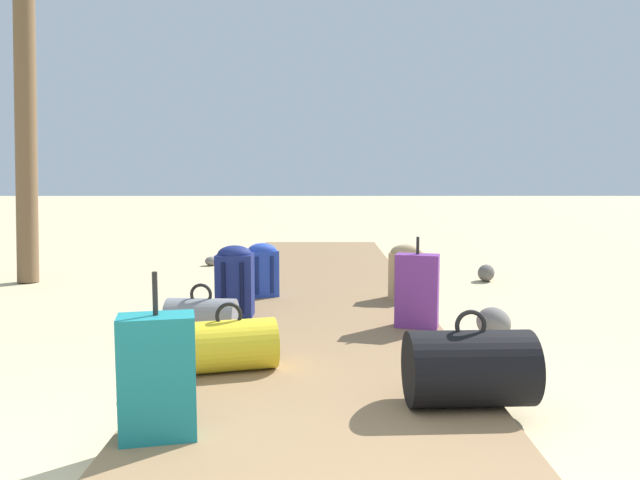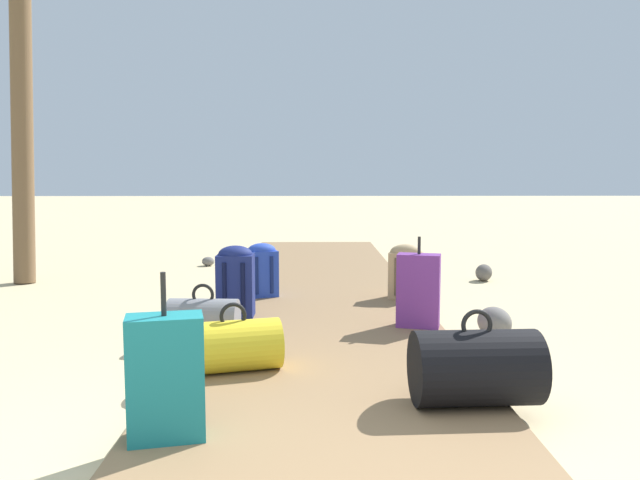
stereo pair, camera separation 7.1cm
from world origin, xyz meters
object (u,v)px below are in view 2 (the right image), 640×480
(backpack_tan, at_px, (406,270))
(duffel_bag_yellow, at_px, (233,345))
(backpack_navy, at_px, (236,279))
(duffel_bag_grey, at_px, (203,318))
(duffel_bag_black, at_px, (476,367))
(backpack_blue, at_px, (262,268))
(suitcase_purple, at_px, (418,290))
(suitcase_teal, at_px, (166,377))

(backpack_tan, height_order, duffel_bag_yellow, backpack_tan)
(backpack_tan, xyz_separation_m, duffel_bag_yellow, (-1.37, -2.19, -0.12))
(backpack_tan, bearing_deg, duffel_bag_yellow, -121.95)
(backpack_navy, bearing_deg, duffel_bag_grey, -103.37)
(duffel_bag_black, bearing_deg, backpack_navy, 126.15)
(duffel_bag_grey, height_order, duffel_bag_black, duffel_bag_black)
(backpack_tan, relative_size, backpack_navy, 0.87)
(duffel_bag_black, xyz_separation_m, backpack_blue, (-1.33, 2.89, 0.08))
(suitcase_purple, distance_m, duffel_bag_grey, 1.65)
(suitcase_purple, height_order, duffel_bag_grey, suitcase_purple)
(suitcase_purple, relative_size, duffel_bag_black, 1.07)
(duffel_bag_black, bearing_deg, duffel_bag_yellow, 156.57)
(duffel_bag_grey, distance_m, backpack_navy, 0.70)
(suitcase_teal, distance_m, duffel_bag_black, 1.55)
(duffel_bag_yellow, relative_size, backpack_blue, 1.20)
(backpack_navy, xyz_separation_m, duffel_bag_black, (1.48, -2.03, -0.12))
(suitcase_teal, height_order, backpack_blue, suitcase_teal)
(duffel_bag_yellow, distance_m, suitcase_teal, 1.00)
(backpack_blue, bearing_deg, duffel_bag_grey, -101.37)
(backpack_tan, distance_m, suitcase_purple, 1.12)
(duffel_bag_yellow, bearing_deg, duffel_bag_black, -23.43)
(duffel_bag_grey, xyz_separation_m, backpack_navy, (0.16, 0.66, 0.17))
(duffel_bag_yellow, xyz_separation_m, suitcase_teal, (-0.18, -0.97, 0.13))
(duffel_bag_grey, relative_size, backpack_navy, 0.88)
(backpack_blue, bearing_deg, duffel_bag_black, -65.23)
(duffel_bag_yellow, height_order, backpack_navy, backpack_navy)
(duffel_bag_grey, xyz_separation_m, duffel_bag_black, (1.64, -1.37, 0.05))
(backpack_navy, distance_m, duffel_bag_black, 2.51)
(backpack_tan, xyz_separation_m, duffel_bag_black, (-0.05, -2.77, -0.08))
(duffel_bag_yellow, xyz_separation_m, backpack_blue, (-0.01, 2.31, 0.12))
(suitcase_purple, bearing_deg, duffel_bag_black, -89.42)
(backpack_tan, height_order, suitcase_purple, suitcase_purple)
(backpack_navy, bearing_deg, duffel_bag_yellow, -83.68)
(suitcase_purple, height_order, backpack_blue, suitcase_purple)
(backpack_blue, bearing_deg, backpack_navy, -99.82)
(duffel_bag_yellow, height_order, suitcase_teal, suitcase_teal)
(suitcase_purple, xyz_separation_m, backpack_navy, (-1.46, 0.37, 0.03))
(suitcase_teal, relative_size, backpack_blue, 1.46)
(suitcase_teal, bearing_deg, suitcase_purple, 54.13)
(duffel_bag_black, bearing_deg, backpack_blue, 114.77)
(duffel_bag_yellow, distance_m, duffel_bag_black, 1.44)
(backpack_navy, xyz_separation_m, backpack_blue, (0.15, 0.86, -0.04))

